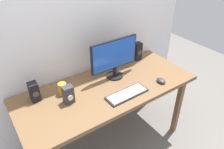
{
  "coord_description": "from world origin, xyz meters",
  "views": [
    {
      "loc": [
        -0.87,
        -1.32,
        1.94
      ],
      "look_at": [
        0.05,
        0.0,
        0.89
      ],
      "focal_mm": 34.47,
      "sensor_mm": 36.0,
      "label": 1
    }
  ],
  "objects_px": {
    "mouse": "(161,81)",
    "speaker_left": "(34,92)",
    "speaker_right": "(137,51)",
    "coffee_mug": "(63,89)",
    "desk": "(108,94)",
    "keyboard_primary": "(127,94)",
    "audio_controller": "(68,95)",
    "monitor": "(114,57)"
  },
  "relations": [
    {
      "from": "mouse",
      "to": "speaker_left",
      "type": "bearing_deg",
      "value": 158.76
    },
    {
      "from": "speaker_right",
      "to": "coffee_mug",
      "type": "bearing_deg",
      "value": -173.24
    },
    {
      "from": "desk",
      "to": "coffee_mug",
      "type": "distance_m",
      "value": 0.42
    },
    {
      "from": "keyboard_primary",
      "to": "coffee_mug",
      "type": "xyz_separation_m",
      "value": [
        -0.45,
        0.33,
        0.05
      ]
    },
    {
      "from": "audio_controller",
      "to": "coffee_mug",
      "type": "distance_m",
      "value": 0.13
    },
    {
      "from": "desk",
      "to": "speaker_left",
      "type": "bearing_deg",
      "value": 161.71
    },
    {
      "from": "audio_controller",
      "to": "desk",
      "type": "bearing_deg",
      "value": -1.42
    },
    {
      "from": "desk",
      "to": "coffee_mug",
      "type": "bearing_deg",
      "value": 159.44
    },
    {
      "from": "mouse",
      "to": "coffee_mug",
      "type": "distance_m",
      "value": 0.9
    },
    {
      "from": "monitor",
      "to": "speaker_left",
      "type": "relative_size",
      "value": 2.96
    },
    {
      "from": "keyboard_primary",
      "to": "speaker_left",
      "type": "distance_m",
      "value": 0.78
    },
    {
      "from": "desk",
      "to": "coffee_mug",
      "type": "relative_size",
      "value": 15.3
    },
    {
      "from": "speaker_right",
      "to": "audio_controller",
      "type": "bearing_deg",
      "value": -165.52
    },
    {
      "from": "speaker_left",
      "to": "coffee_mug",
      "type": "height_order",
      "value": "speaker_left"
    },
    {
      "from": "mouse",
      "to": "audio_controller",
      "type": "xyz_separation_m",
      "value": [
        -0.83,
        0.23,
        0.06
      ]
    },
    {
      "from": "speaker_left",
      "to": "desk",
      "type": "bearing_deg",
      "value": -18.29
    },
    {
      "from": "speaker_right",
      "to": "coffee_mug",
      "type": "xyz_separation_m",
      "value": [
        -0.93,
        -0.11,
        -0.05
      ]
    },
    {
      "from": "speaker_right",
      "to": "audio_controller",
      "type": "height_order",
      "value": "speaker_right"
    },
    {
      "from": "mouse",
      "to": "audio_controller",
      "type": "bearing_deg",
      "value": 165.01
    },
    {
      "from": "mouse",
      "to": "speaker_left",
      "type": "relative_size",
      "value": 0.58
    },
    {
      "from": "mouse",
      "to": "speaker_right",
      "type": "xyz_separation_m",
      "value": [
        0.1,
        0.47,
        0.08
      ]
    },
    {
      "from": "desk",
      "to": "monitor",
      "type": "height_order",
      "value": "monitor"
    },
    {
      "from": "mouse",
      "to": "audio_controller",
      "type": "distance_m",
      "value": 0.87
    },
    {
      "from": "keyboard_primary",
      "to": "speaker_left",
      "type": "xyz_separation_m",
      "value": [
        -0.67,
        0.39,
        0.08
      ]
    },
    {
      "from": "mouse",
      "to": "speaker_left",
      "type": "distance_m",
      "value": 1.13
    },
    {
      "from": "keyboard_primary",
      "to": "coffee_mug",
      "type": "relative_size",
      "value": 3.6
    },
    {
      "from": "speaker_left",
      "to": "coffee_mug",
      "type": "relative_size",
      "value": 1.54
    },
    {
      "from": "keyboard_primary",
      "to": "mouse",
      "type": "xyz_separation_m",
      "value": [
        0.38,
        -0.03,
        0.01
      ]
    },
    {
      "from": "coffee_mug",
      "to": "speaker_right",
      "type": "bearing_deg",
      "value": 6.76
    },
    {
      "from": "monitor",
      "to": "speaker_right",
      "type": "height_order",
      "value": "monitor"
    },
    {
      "from": "monitor",
      "to": "speaker_left",
      "type": "distance_m",
      "value": 0.77
    },
    {
      "from": "keyboard_primary",
      "to": "mouse",
      "type": "distance_m",
      "value": 0.38
    },
    {
      "from": "speaker_right",
      "to": "coffee_mug",
      "type": "height_order",
      "value": "speaker_right"
    },
    {
      "from": "speaker_right",
      "to": "speaker_left",
      "type": "height_order",
      "value": "speaker_right"
    },
    {
      "from": "speaker_right",
      "to": "mouse",
      "type": "bearing_deg",
      "value": -102.49
    },
    {
      "from": "desk",
      "to": "speaker_left",
      "type": "height_order",
      "value": "speaker_left"
    },
    {
      "from": "desk",
      "to": "speaker_left",
      "type": "distance_m",
      "value": 0.65
    },
    {
      "from": "speaker_right",
      "to": "audio_controller",
      "type": "relative_size",
      "value": 1.28
    },
    {
      "from": "coffee_mug",
      "to": "audio_controller",
      "type": "bearing_deg",
      "value": -91.64
    },
    {
      "from": "mouse",
      "to": "keyboard_primary",
      "type": "bearing_deg",
      "value": 175.62
    },
    {
      "from": "mouse",
      "to": "monitor",
      "type": "bearing_deg",
      "value": 131.83
    },
    {
      "from": "speaker_left",
      "to": "audio_controller",
      "type": "distance_m",
      "value": 0.29
    }
  ]
}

